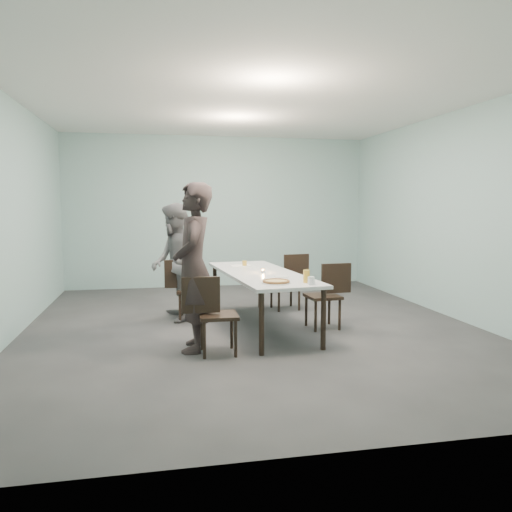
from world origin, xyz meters
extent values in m
plane|color=#333335|center=(0.00, 0.00, 0.00)|extent=(7.00, 7.00, 0.00)
cube|color=#93B9B8|center=(0.00, 3.50, 1.50)|extent=(6.00, 0.02, 3.00)
cube|color=#93B9B8|center=(0.00, -3.50, 1.50)|extent=(6.00, 0.02, 3.00)
cube|color=#93B9B8|center=(-3.00, 0.00, 1.50)|extent=(0.02, 7.00, 3.00)
cube|color=#93B9B8|center=(3.00, 0.00, 1.50)|extent=(0.02, 7.00, 3.00)
cube|color=white|center=(0.00, 0.00, 3.00)|extent=(6.00, 7.00, 0.02)
cube|color=white|center=(0.12, -0.03, 0.73)|extent=(1.14, 2.67, 0.04)
cylinder|color=black|center=(-0.14, -1.28, 0.35)|extent=(0.06, 0.06, 0.71)
cylinder|color=black|center=(-0.36, 1.15, 0.35)|extent=(0.06, 0.06, 0.71)
cylinder|color=black|center=(0.60, -1.21, 0.35)|extent=(0.06, 0.06, 0.71)
cylinder|color=black|center=(0.37, 1.22, 0.35)|extent=(0.06, 0.06, 0.71)
cube|color=black|center=(-0.59, -1.12, 0.43)|extent=(0.43, 0.43, 0.04)
cube|color=black|center=(-0.78, -1.11, 0.67)|extent=(0.42, 0.05, 0.40)
cylinder|color=black|center=(-0.77, -1.28, 0.21)|extent=(0.04, 0.04, 0.41)
cylinder|color=black|center=(-0.76, -0.94, 0.21)|extent=(0.04, 0.04, 0.41)
cylinder|color=black|center=(-0.43, -1.29, 0.21)|extent=(0.04, 0.04, 0.41)
cylinder|color=black|center=(-0.42, -0.95, 0.21)|extent=(0.04, 0.04, 0.41)
cube|color=black|center=(-0.75, 0.56, 0.43)|extent=(0.48, 0.48, 0.04)
cube|color=black|center=(-0.94, 0.59, 0.67)|extent=(0.42, 0.11, 0.40)
cylinder|color=black|center=(-0.94, 0.42, 0.21)|extent=(0.04, 0.04, 0.41)
cylinder|color=black|center=(-0.89, 0.76, 0.21)|extent=(0.04, 0.04, 0.41)
cylinder|color=black|center=(-0.61, 0.37, 0.21)|extent=(0.04, 0.04, 0.41)
cylinder|color=black|center=(-0.55, 0.70, 0.21)|extent=(0.04, 0.04, 0.41)
cube|color=black|center=(0.92, -0.25, 0.43)|extent=(0.45, 0.45, 0.04)
cube|color=black|center=(1.11, -0.24, 0.67)|extent=(0.42, 0.07, 0.40)
cylinder|color=black|center=(1.08, -0.07, 0.21)|extent=(0.04, 0.04, 0.41)
cylinder|color=black|center=(1.11, -0.41, 0.21)|extent=(0.04, 0.04, 0.41)
cylinder|color=black|center=(0.74, -0.09, 0.21)|extent=(0.04, 0.04, 0.41)
cylinder|color=black|center=(0.77, -0.43, 0.21)|extent=(0.04, 0.04, 0.41)
cube|color=black|center=(0.74, 1.03, 0.43)|extent=(0.47, 0.47, 0.04)
cube|color=black|center=(0.93, 1.06, 0.67)|extent=(0.42, 0.09, 0.40)
cylinder|color=black|center=(0.89, 1.22, 0.21)|extent=(0.04, 0.04, 0.41)
cylinder|color=black|center=(0.93, 0.88, 0.21)|extent=(0.04, 0.04, 0.41)
cylinder|color=black|center=(0.55, 1.18, 0.21)|extent=(0.04, 0.04, 0.41)
cylinder|color=black|center=(0.59, 0.84, 0.21)|extent=(0.04, 0.04, 0.41)
imported|color=black|center=(-0.84, -0.91, 0.95)|extent=(0.55, 0.75, 1.91)
imported|color=slate|center=(-1.00, 0.61, 0.84)|extent=(0.71, 0.87, 1.68)
cylinder|color=white|center=(0.10, -0.98, 0.76)|extent=(0.34, 0.34, 0.01)
cylinder|color=#ECD186|center=(0.10, -0.98, 0.77)|extent=(0.30, 0.30, 0.01)
torus|color=brown|center=(0.10, -0.98, 0.77)|extent=(0.32, 0.32, 0.03)
cylinder|color=white|center=(0.29, -0.50, 0.76)|extent=(0.18, 0.18, 0.01)
cylinder|color=gold|center=(0.46, -1.00, 0.82)|extent=(0.08, 0.08, 0.15)
cylinder|color=silver|center=(0.47, -1.14, 0.80)|extent=(0.08, 0.08, 0.09)
cylinder|color=silver|center=(0.14, -0.08, 0.77)|extent=(0.06, 0.06, 0.03)
cylinder|color=orange|center=(0.14, -0.08, 0.79)|extent=(0.04, 0.04, 0.01)
cylinder|color=gold|center=(0.02, 0.68, 0.79)|extent=(0.07, 0.07, 0.08)
cube|color=silver|center=(-0.02, 0.73, 0.75)|extent=(0.32, 0.25, 0.01)
camera|label=1|loc=(-1.26, -6.53, 1.67)|focal=35.00mm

